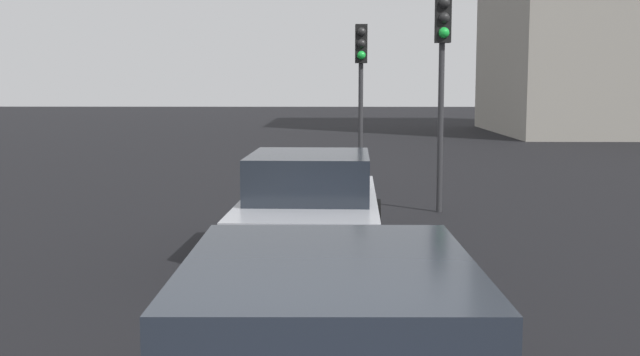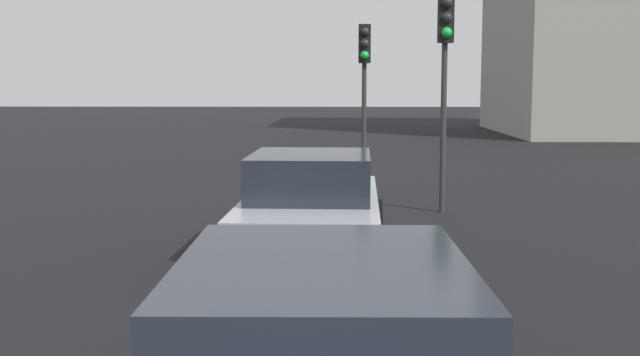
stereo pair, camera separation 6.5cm
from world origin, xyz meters
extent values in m
cube|color=#A8AAB2|center=(8.03, 0.22, 0.58)|extent=(4.62, 1.94, 0.64)
cube|color=#1E232B|center=(7.80, 0.22, 1.20)|extent=(2.10, 1.66, 0.60)
cylinder|color=black|center=(9.43, -0.73, 0.32)|extent=(0.65, 0.24, 0.64)
cylinder|color=black|center=(9.47, 1.09, 0.32)|extent=(0.65, 0.24, 0.64)
cylinder|color=black|center=(6.59, -0.66, 0.32)|extent=(0.65, 0.24, 0.64)
cylinder|color=black|center=(6.64, 1.16, 0.32)|extent=(0.65, 0.24, 0.64)
cube|color=maroon|center=(5.71, -0.38, 0.70)|extent=(0.04, 0.20, 0.11)
cube|color=maroon|center=(5.74, 0.93, 0.70)|extent=(0.04, 0.20, 0.11)
cube|color=#1E232B|center=(1.36, -0.09, 1.20)|extent=(2.15, 1.62, 0.60)
cylinder|color=#2D2D30|center=(15.90, -0.73, 1.46)|extent=(0.11, 0.11, 2.92)
cube|color=black|center=(15.84, -0.73, 3.37)|extent=(0.20, 0.28, 0.90)
sphere|color=black|center=(15.73, -0.74, 3.64)|extent=(0.20, 0.20, 0.20)
sphere|color=black|center=(15.73, -0.74, 3.37)|extent=(0.20, 0.20, 0.20)
sphere|color=green|center=(15.73, -0.74, 3.10)|extent=(0.20, 0.20, 0.20)
cylinder|color=#2D2D30|center=(12.09, -2.12, 1.60)|extent=(0.11, 0.11, 3.20)
cube|color=black|center=(12.03, -2.13, 3.65)|extent=(0.22, 0.29, 0.90)
sphere|color=black|center=(11.92, -2.13, 3.92)|extent=(0.20, 0.20, 0.20)
sphere|color=black|center=(11.92, -2.13, 3.65)|extent=(0.20, 0.20, 0.20)
sphere|color=green|center=(11.92, -2.13, 3.38)|extent=(0.20, 0.20, 0.20)
camera|label=1|loc=(-2.86, -0.12, 2.45)|focal=44.26mm
camera|label=2|loc=(-2.86, -0.19, 2.45)|focal=44.26mm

